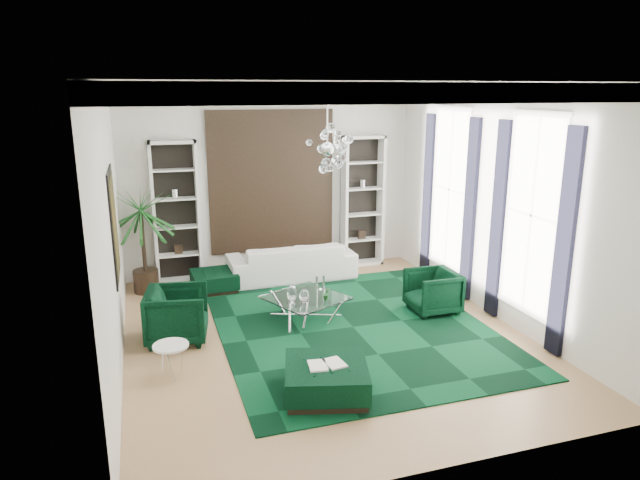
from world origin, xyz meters
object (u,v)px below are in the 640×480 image
object	(u,v)px
armchair_right	(433,291)
ottoman_side	(214,281)
ottoman_front	(326,380)
palm	(142,226)
coffee_table	(306,308)
sofa	(291,261)
armchair_left	(177,315)
side_table	(172,361)

from	to	relation	value
armchair_right	ottoman_side	bearing A→B (deg)	-122.13
ottoman_front	palm	bearing A→B (deg)	113.97
coffee_table	ottoman_side	bearing A→B (deg)	124.10
sofa	armchair_right	xyz separation A→B (m)	(1.85, -2.48, -0.00)
coffee_table	ottoman_side	size ratio (longest dim) A/B	1.38
armchair_left	side_table	size ratio (longest dim) A/B	1.92
sofa	palm	xyz separation A→B (m)	(-2.83, 0.07, 0.91)
ottoman_side	ottoman_front	xyz separation A→B (m)	(0.82, -4.31, 0.02)
sofa	side_table	world-z (taller)	sofa
ottoman_front	side_table	bearing A→B (deg)	149.59
coffee_table	ottoman_front	size ratio (longest dim) A/B	1.11
sofa	side_table	xyz separation A→B (m)	(-2.58, -3.50, -0.14)
armchair_left	ottoman_front	world-z (taller)	armchair_left
ottoman_front	side_table	distance (m)	2.10
armchair_left	coffee_table	xyz separation A→B (m)	(2.10, 0.20, -0.22)
armchair_right	ottoman_front	world-z (taller)	armchair_right
sofa	ottoman_front	size ratio (longest dim) A/B	2.49
palm	ottoman_side	bearing A→B (deg)	-14.95
armchair_right	side_table	xyz separation A→B (m)	(-4.43, -1.02, -0.14)
armchair_left	palm	distance (m)	2.59
sofa	ottoman_front	world-z (taller)	sofa
sofa	armchair_right	world-z (taller)	sofa
ottoman_side	palm	distance (m)	1.69
armchair_right	coffee_table	world-z (taller)	armchair_right
armchair_left	coffee_table	world-z (taller)	armchair_left
side_table	palm	size ratio (longest dim) A/B	0.18
ottoman_front	ottoman_side	bearing A→B (deg)	100.83
sofa	ottoman_side	size ratio (longest dim) A/B	3.08
armchair_right	palm	xyz separation A→B (m)	(-4.68, 2.55, 0.92)
sofa	ottoman_side	distance (m)	1.62
sofa	armchair_left	size ratio (longest dim) A/B	2.79
ottoman_front	side_table	world-z (taller)	side_table
armchair_right	side_table	size ratio (longest dim) A/B	1.71
palm	sofa	bearing A→B (deg)	-1.51
side_table	ottoman_side	bearing A→B (deg)	73.04
armchair_right	coffee_table	bearing A→B (deg)	-98.35
armchair_right	armchair_left	bearing A→B (deg)	-91.26
coffee_table	side_table	xyz separation A→B (m)	(-2.26, -1.37, 0.03)
sofa	palm	distance (m)	2.97
side_table	armchair_right	bearing A→B (deg)	13.01
coffee_table	palm	bearing A→B (deg)	138.68
ottoman_side	side_table	xyz separation A→B (m)	(-0.99, -3.25, 0.04)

